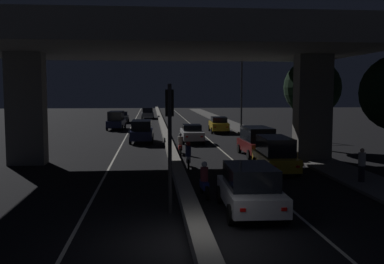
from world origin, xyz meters
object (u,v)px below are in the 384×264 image
at_px(car_taxi_yellow_fifth, 219,124).
at_px(car_dark_blue_lead_oncoming, 142,131).
at_px(car_dark_red_third, 257,141).
at_px(car_grey_third_oncoming, 122,117).
at_px(car_silver_fourth_oncoming, 148,113).
at_px(car_white_fourth, 192,133).
at_px(car_dark_blue_second_oncoming, 116,120).
at_px(pedestrian_on_sidewalk, 362,165).
at_px(traffic_light_left_of_median, 170,125).
at_px(car_taxi_yellow_second, 275,154).
at_px(motorcycle_blue_filtering_near, 204,182).
at_px(motorcycle_white_filtering_mid, 188,157).
at_px(street_lamp, 238,85).
at_px(motorcycle_red_filtering_far, 180,145).
at_px(car_white_lead, 250,188).

bearing_deg(car_taxi_yellow_fifth, car_dark_blue_lead_oncoming, 139.48).
relative_size(car_dark_red_third, car_grey_third_oncoming, 1.07).
bearing_deg(car_dark_blue_lead_oncoming, car_dark_red_third, 43.65).
distance_m(car_taxi_yellow_fifth, car_silver_fourth_oncoming, 25.63).
relative_size(car_white_fourth, car_silver_fourth_oncoming, 1.01).
bearing_deg(car_dark_blue_second_oncoming, car_dark_red_third, 29.85).
bearing_deg(car_taxi_yellow_fifth, pedestrian_on_sidewalk, -171.66).
distance_m(car_dark_red_third, pedestrian_on_sidewalk, 9.97).
height_order(car_taxi_yellow_fifth, car_dark_blue_second_oncoming, car_dark_blue_second_oncoming).
distance_m(traffic_light_left_of_median, car_taxi_yellow_second, 9.94).
relative_size(car_dark_red_third, car_silver_fourth_oncoming, 0.94).
bearing_deg(traffic_light_left_of_median, motorcycle_blue_filtering_near, 55.38).
xyz_separation_m(traffic_light_left_of_median, car_silver_fourth_oncoming, (-1.16, 54.99, -2.24)).
xyz_separation_m(car_taxi_yellow_second, car_dark_red_third, (0.44, 5.92, 0.03)).
bearing_deg(motorcycle_white_filtering_mid, car_dark_blue_second_oncoming, 16.68).
xyz_separation_m(car_dark_blue_lead_oncoming, motorcycle_white_filtering_mid, (2.88, -12.97, -0.34)).
height_order(car_dark_blue_lead_oncoming, pedestrian_on_sidewalk, car_dark_blue_lead_oncoming).
bearing_deg(motorcycle_white_filtering_mid, street_lamp, -14.58).
relative_size(car_taxi_yellow_second, car_grey_third_oncoming, 1.08).
relative_size(car_grey_third_oncoming, motorcycle_red_filtering_far, 2.31).
xyz_separation_m(car_silver_fourth_oncoming, motorcycle_blue_filtering_near, (2.67, -52.81, -0.28)).
height_order(car_grey_third_oncoming, motorcycle_red_filtering_far, car_grey_third_oncoming).
bearing_deg(traffic_light_left_of_median, car_taxi_yellow_fifth, 78.17).
height_order(street_lamp, car_white_fourth, street_lamp).
relative_size(car_dark_red_third, motorcycle_white_filtering_mid, 2.48).
distance_m(car_taxi_yellow_fifth, car_grey_third_oncoming, 19.02).
xyz_separation_m(car_dark_blue_lead_oncoming, motorcycle_blue_filtering_near, (2.96, -19.93, -0.35)).
relative_size(car_dark_blue_lead_oncoming, motorcycle_white_filtering_mid, 2.47).
bearing_deg(car_silver_fourth_oncoming, motorcycle_red_filtering_far, 3.99).
distance_m(car_taxi_yellow_second, car_taxi_yellow_fifth, 22.89).
distance_m(car_taxi_yellow_second, car_white_fourth, 14.54).
distance_m(street_lamp, car_dark_blue_second_oncoming, 14.32).
height_order(car_white_fourth, motorcycle_white_filtering_mid, car_white_fourth).
bearing_deg(car_taxi_yellow_fifth, motorcycle_blue_filtering_near, 172.79).
relative_size(traffic_light_left_of_median, car_grey_third_oncoming, 1.10).
xyz_separation_m(car_dark_blue_lead_oncoming, car_silver_fourth_oncoming, (0.30, 32.87, -0.07)).
bearing_deg(car_dark_blue_lead_oncoming, motorcycle_red_filtering_far, 21.68).
bearing_deg(car_white_fourth, pedestrian_on_sidewalk, -160.29).
height_order(motorcycle_blue_filtering_near, motorcycle_white_filtering_mid, motorcycle_white_filtering_mid).
bearing_deg(street_lamp, traffic_light_left_of_median, -105.47).
height_order(car_white_fourth, car_grey_third_oncoming, car_white_fourth).
height_order(car_taxi_yellow_fifth, motorcycle_red_filtering_far, car_taxi_yellow_fifth).
relative_size(car_dark_red_third, pedestrian_on_sidewalk, 2.85).
height_order(car_taxi_yellow_fifth, car_grey_third_oncoming, car_taxi_yellow_fifth).
relative_size(street_lamp, car_taxi_yellow_fifth, 1.70).
distance_m(car_taxi_yellow_fifth, pedestrian_on_sidewalk, 26.71).
bearing_deg(street_lamp, motorcycle_blue_filtering_near, -103.75).
height_order(car_white_lead, car_dark_blue_lead_oncoming, car_dark_blue_lead_oncoming).
distance_m(car_white_fourth, car_silver_fourth_oncoming, 33.42).
distance_m(motorcycle_blue_filtering_near, motorcycle_white_filtering_mid, 6.96).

